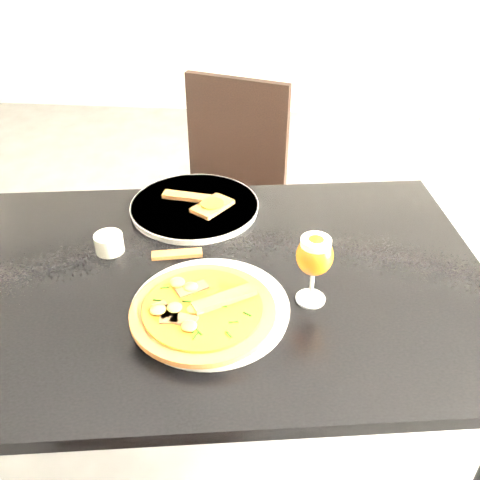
# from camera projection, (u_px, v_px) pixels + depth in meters

# --- Properties ---
(dining_table) EXTENTS (1.31, 0.97, 0.75)m
(dining_table) POSITION_uv_depth(u_px,v_px,m) (217.00, 306.00, 1.23)
(dining_table) COLOR black
(dining_table) RESTS_ON ground
(chair_far) EXTENTS (0.51, 0.51, 0.89)m
(chair_far) POSITION_uv_depth(u_px,v_px,m) (225.00, 194.00, 1.99)
(chair_far) COLOR black
(chair_far) RESTS_ON ground
(plate_main) EXTENTS (0.41, 0.41, 0.02)m
(plate_main) POSITION_uv_depth(u_px,v_px,m) (210.00, 309.00, 1.07)
(plate_main) COLOR silver
(plate_main) RESTS_ON dining_table
(pizza) EXTENTS (0.29, 0.29, 0.03)m
(pizza) POSITION_uv_depth(u_px,v_px,m) (203.00, 310.00, 1.04)
(pizza) COLOR brown
(pizza) RESTS_ON plate_main
(plate_second) EXTENTS (0.39, 0.39, 0.02)m
(plate_second) POSITION_uv_depth(u_px,v_px,m) (195.00, 207.00, 1.40)
(plate_second) COLOR silver
(plate_second) RESTS_ON dining_table
(crust_scraps) EXTENTS (0.20, 0.13, 0.01)m
(crust_scraps) POSITION_uv_depth(u_px,v_px,m) (204.00, 202.00, 1.39)
(crust_scraps) COLOR brown
(crust_scraps) RESTS_ON plate_second
(loose_crust) EXTENTS (0.12, 0.05, 0.01)m
(loose_crust) POSITION_uv_depth(u_px,v_px,m) (177.00, 254.00, 1.23)
(loose_crust) COLOR brown
(loose_crust) RESTS_ON dining_table
(sauce_cup) EXTENTS (0.07, 0.07, 0.04)m
(sauce_cup) POSITION_uv_depth(u_px,v_px,m) (109.00, 242.00, 1.24)
(sauce_cup) COLOR beige
(sauce_cup) RESTS_ON dining_table
(beer_glass) EXTENTS (0.07, 0.07, 0.16)m
(beer_glass) POSITION_uv_depth(u_px,v_px,m) (315.00, 256.00, 1.04)
(beer_glass) COLOR silver
(beer_glass) RESTS_ON dining_table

